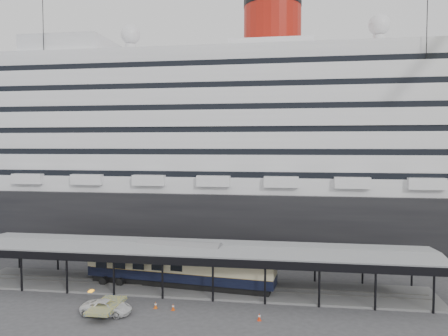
# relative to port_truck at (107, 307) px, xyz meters

# --- Properties ---
(ground) EXTENTS (200.00, 200.00, 0.00)m
(ground) POSITION_rel_port_truck_xyz_m (7.25, 4.37, -0.72)
(ground) COLOR #39393B
(ground) RESTS_ON ground
(cruise_ship) EXTENTS (130.00, 30.00, 43.90)m
(cruise_ship) POSITION_rel_port_truck_xyz_m (7.30, 36.37, 17.63)
(cruise_ship) COLOR black
(cruise_ship) RESTS_ON ground
(platform_canopy) EXTENTS (56.00, 9.18, 5.30)m
(platform_canopy) POSITION_rel_port_truck_xyz_m (7.25, 9.37, 1.65)
(platform_canopy) COLOR slate
(platform_canopy) RESTS_ON ground
(port_truck) EXTENTS (5.17, 2.41, 1.43)m
(port_truck) POSITION_rel_port_truck_xyz_m (0.00, 0.00, 0.00)
(port_truck) COLOR silver
(port_truck) RESTS_ON ground
(pullman_carriage) EXTENTS (23.66, 5.73, 23.04)m
(pullman_carriage) POSITION_rel_port_truck_xyz_m (5.28, 9.37, 2.07)
(pullman_carriage) COLOR black
(pullman_carriage) RESTS_ON ground
(traffic_cone_left) EXTENTS (0.41, 0.41, 0.71)m
(traffic_cone_left) POSITION_rel_port_truck_xyz_m (6.46, 2.07, -0.36)
(traffic_cone_left) COLOR #D1460B
(traffic_cone_left) RESTS_ON ground
(traffic_cone_mid) EXTENTS (0.40, 0.40, 0.72)m
(traffic_cone_mid) POSITION_rel_port_truck_xyz_m (4.47, 2.31, -0.36)
(traffic_cone_mid) COLOR #E1550C
(traffic_cone_mid) RESTS_ON ground
(traffic_cone_right) EXTENTS (0.49, 0.49, 0.76)m
(traffic_cone_right) POSITION_rel_port_truck_xyz_m (15.61, 0.72, -0.34)
(traffic_cone_right) COLOR red
(traffic_cone_right) RESTS_ON ground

